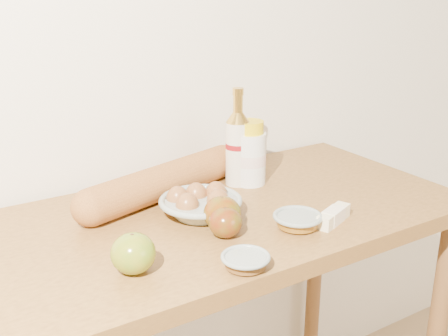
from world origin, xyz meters
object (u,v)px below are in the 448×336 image
at_px(egg_bowl, 200,204).
at_px(bourbon_bottle, 238,146).
at_px(cream_bottle, 250,155).
at_px(baguette, 164,181).
at_px(table, 217,259).

bearing_deg(egg_bowl, bourbon_bottle, 33.76).
height_order(cream_bottle, baguette, cream_bottle).
height_order(table, bourbon_bottle, bourbon_bottle).
bearing_deg(bourbon_bottle, egg_bowl, -145.11).
height_order(table, egg_bowl, egg_bowl).
bearing_deg(table, bourbon_bottle, 42.52).
bearing_deg(egg_bowl, baguette, 99.51).
bearing_deg(cream_bottle, baguette, -167.50).
relative_size(table, baguette, 2.26).
distance_m(bourbon_bottle, baguette, 0.22).
xyz_separation_m(bourbon_bottle, egg_bowl, (-0.19, -0.12, -0.08)).
xyz_separation_m(cream_bottle, baguette, (-0.24, 0.03, -0.04)).
bearing_deg(baguette, table, -81.99).
relative_size(bourbon_bottle, baguette, 0.49).
xyz_separation_m(bourbon_bottle, cream_bottle, (0.03, -0.01, -0.03)).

